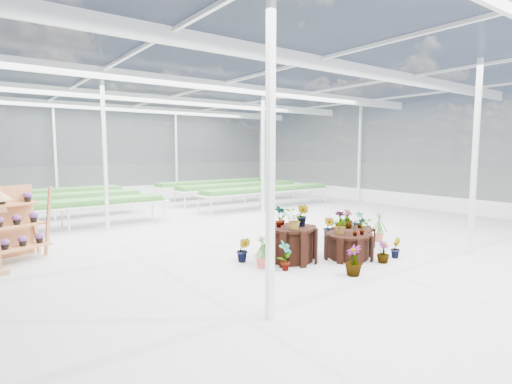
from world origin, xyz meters
TOP-DOWN VIEW (x-y plane):
  - ground_plane at (0.00, 0.00)m, footprint 24.00×24.00m
  - greenhouse_shell at (0.00, 0.00)m, footprint 18.00×24.00m
  - steel_frame at (0.00, 0.00)m, footprint 18.00×24.00m
  - nursery_benches at (0.00, 7.20)m, footprint 16.00×7.00m
  - plinth_tall at (-0.74, -1.91)m, footprint 1.38×1.38m
  - plinth_mid at (0.46, -2.51)m, footprint 1.41×1.41m
  - plinth_low at (1.46, -1.81)m, footprint 1.18×1.18m
  - shelf_rack at (-5.77, 1.77)m, footprint 1.74×1.29m
  - nursery_plants at (0.31, -1.87)m, footprint 4.48×2.96m

SIDE VIEW (x-z plane):
  - ground_plane at x=0.00m, z-range 0.00..0.00m
  - plinth_low at x=1.46m, z-range 0.00..0.47m
  - plinth_mid at x=0.46m, z-range 0.00..0.57m
  - plinth_tall at x=-0.74m, z-range 0.00..0.77m
  - nursery_benches at x=0.00m, z-range 0.00..0.84m
  - nursery_plants at x=0.31m, z-range -0.16..1.12m
  - shelf_rack at x=-5.77m, z-range 0.00..1.65m
  - greenhouse_shell at x=0.00m, z-range 0.00..4.50m
  - steel_frame at x=0.00m, z-range 0.00..4.50m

